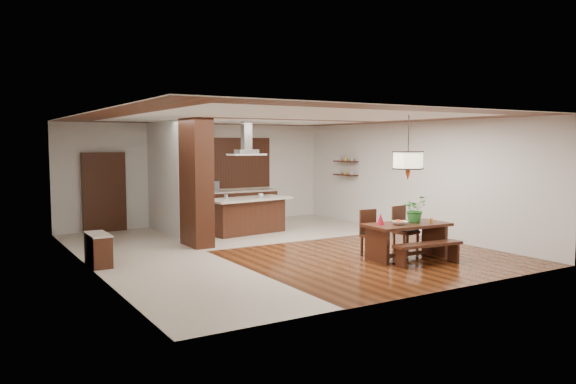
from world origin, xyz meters
TOP-DOWN VIEW (x-y plane):
  - room_shell at (0.00, 0.00)m, footprint 9.00×9.04m
  - tile_hallway at (-2.75, 0.00)m, footprint 2.50×9.00m
  - tile_kitchen at (1.25, 2.50)m, footprint 5.50×4.00m
  - soffit_band at (0.00, 0.00)m, footprint 8.00×9.00m
  - partition_pier at (-1.40, 1.20)m, footprint 0.45×1.00m
  - partition_stub at (-1.40, 3.30)m, footprint 0.18×2.40m
  - hallway_console at (-3.81, 0.20)m, footprint 0.37×0.88m
  - hallway_doorway at (-2.70, 4.40)m, footprint 1.10×0.20m
  - rear_counter at (1.00, 4.20)m, footprint 2.60×0.62m
  - kitchen_window at (1.00, 4.46)m, footprint 2.60×0.08m
  - shelf_lower at (3.87, 2.60)m, footprint 0.26×0.90m
  - shelf_upper at (3.87, 2.60)m, footprint 0.26×0.90m
  - dining_table at (1.71, -2.32)m, footprint 1.77×0.94m
  - dining_bench at (1.68, -2.95)m, footprint 1.51×0.44m
  - dining_chair_left at (1.30, -1.77)m, footprint 0.43×0.43m
  - dining_chair_right at (2.17, -1.81)m, footprint 0.50×0.50m
  - pendant_lantern at (1.71, -2.32)m, footprint 0.64×0.64m
  - foliage_plant at (1.95, -2.28)m, footprint 0.54×0.48m
  - fruit_bowl at (1.46, -2.39)m, footprint 0.38×0.38m
  - napkin_cone at (1.13, -2.18)m, footprint 0.19×0.19m
  - gold_ornament at (2.23, -2.48)m, footprint 0.08×0.08m
  - kitchen_island at (0.38, 2.17)m, footprint 2.38×1.31m
  - range_hood at (0.38, 2.18)m, footprint 0.90×0.55m
  - island_cup at (0.74, 2.08)m, footprint 0.14×0.14m
  - microwave at (0.19, 4.24)m, footprint 0.62×0.47m

SIDE VIEW (x-z plane):
  - tile_hallway at x=-2.75m, z-range 0.00..0.01m
  - tile_kitchen at x=1.25m, z-range 0.00..0.01m
  - dining_bench at x=1.68m, z-range 0.00..0.42m
  - hallway_console at x=-3.81m, z-range 0.00..0.63m
  - rear_counter at x=1.00m, z-range 0.00..0.95m
  - kitchen_island at x=0.38m, z-range 0.01..0.94m
  - dining_chair_left at x=1.30m, z-range 0.00..0.96m
  - dining_chair_right at x=2.17m, z-range 0.00..0.99m
  - dining_table at x=1.71m, z-range 0.17..0.89m
  - fruit_bowl at x=1.46m, z-range 0.72..0.79m
  - gold_ornament at x=2.23m, z-range 0.72..0.82m
  - napkin_cone at x=1.13m, z-range 0.72..0.96m
  - island_cup at x=0.74m, z-range 0.93..1.03m
  - foliage_plant at x=1.95m, z-range 0.72..1.27m
  - hallway_doorway at x=-2.70m, z-range 0.00..2.10m
  - microwave at x=0.19m, z-range 0.95..1.26m
  - shelf_lower at x=3.87m, z-range 1.38..1.42m
  - partition_pier at x=-1.40m, z-range 0.00..2.90m
  - partition_stub at x=-1.40m, z-range 0.00..2.90m
  - kitchen_window at x=1.00m, z-range 1.00..2.50m
  - shelf_upper at x=3.87m, z-range 1.78..1.82m
  - room_shell at x=0.00m, z-range 0.60..3.52m
  - pendant_lantern at x=1.71m, z-range 1.59..2.90m
  - range_hood at x=0.38m, z-range 2.03..2.90m
  - soffit_band at x=0.00m, z-range 2.88..2.89m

